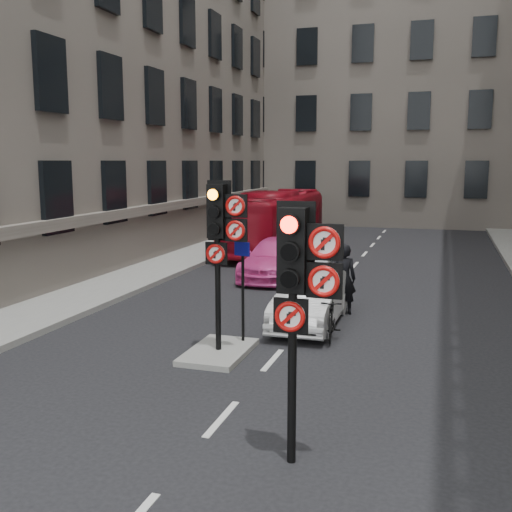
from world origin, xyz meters
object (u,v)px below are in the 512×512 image
Objects in this scene: motorcycle at (331,318)px; info_sign at (243,277)px; car_silver at (316,274)px; motorcyclist at (343,279)px; signal_near at (299,278)px; car_pink at (276,258)px; bus_red at (276,221)px; car_white at (311,299)px; signal_far at (221,229)px.

motorcycle is 2.38m from info_sign.
motorcyclist is at bearing -57.31° from car_silver.
motorcycle is at bearing 95.87° from signal_near.
motorcyclist reaches higher than motorcycle.
bus_red reaches higher than car_pink.
car_silver is at bearing 98.27° from motorcycle.
signal_near reaches higher than car_pink.
motorcycle is 0.86× the size of motorcyclist.
car_white is 1.27m from motorcycle.
signal_far reaches higher than motorcyclist.
signal_far is at bearing -92.71° from car_silver.
signal_far is at bearing -78.75° from bus_red.
motorcyclist is at bearing 82.16° from info_sign.
car_silver is 2.99m from car_pink.
motorcyclist is (1.17, -2.11, 0.31)m from car_silver.
signal_far is 3.53m from motorcycle.
info_sign is at bearing 51.06° from motorcyclist.
signal_far is 6.73m from car_silver.
car_pink is 0.47× the size of bus_red.
car_white is 2.07× the size of motorcyclist.
signal_near is 19.67m from bus_red.
bus_red is at bearing 101.13° from signal_far.
car_pink is at bearing 106.72° from signal_near.
car_pink is 6.45m from bus_red.
car_white is 0.40× the size of bus_red.
car_silver is 1.98× the size of motorcyclist.
signal_near is 6.30m from motorcycle.
car_silver is 9.25m from bus_red.
signal_far reaches higher than bus_red.
signal_near reaches higher than car_white.
bus_red is (-3.62, 8.48, 0.72)m from car_silver.
signal_near is at bearing -76.05° from car_silver.
car_pink is (-3.80, 12.67, -1.91)m from signal_near.
car_silver is at bearing 102.46° from info_sign.
info_sign is (-0.49, -5.63, 0.92)m from car_silver.
bus_red is at bearing 106.32° from signal_near.
motorcyclist is at bearing -56.09° from car_pink.
car_white is (0.58, -3.42, 0.01)m from car_silver.
signal_near reaches higher than motorcycle.
signal_far is 1.87× the size of motorcyclist.
info_sign is at bearing 116.73° from signal_near.
bus_red is at bearing 119.92° from info_sign.
signal_far is at bearing -113.94° from car_white.
car_pink reaches higher than car_silver.
info_sign is at bearing -91.38° from car_silver.
car_pink is at bearing 117.54° from info_sign.
info_sign is (-1.66, -3.52, 0.61)m from motorcyclist.
car_pink is at bearing 107.43° from motorcycle.
signal_near is at bearing 81.32° from motorcyclist.
car_pink is at bearing 113.03° from car_white.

